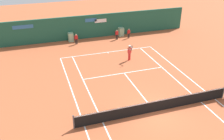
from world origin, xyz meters
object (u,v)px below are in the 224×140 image
player_on_baseline (130,51)px  tennis_ball_near_service_line (159,69)px  ball_kid_right_post (76,38)px  ball_kid_centre_post (117,34)px  tennis_ball_mid_court (182,80)px  ball_kid_left_post (129,33)px

player_on_baseline → tennis_ball_near_service_line: 3.59m
ball_kid_right_post → tennis_ball_near_service_line: (6.33, -9.16, -0.70)m
ball_kid_centre_post → tennis_ball_mid_court: 12.04m
ball_kid_left_post → tennis_ball_near_service_line: bearing=81.2°
player_on_baseline → ball_kid_left_post: bearing=-131.6°
player_on_baseline → ball_kid_left_post: (2.40, 6.29, -0.26)m
ball_kid_centre_post → ball_kid_left_post: size_ratio=1.01×
tennis_ball_near_service_line → tennis_ball_mid_court: 2.84m
ball_kid_right_post → player_on_baseline: bearing=123.2°
player_on_baseline → ball_kid_centre_post: (0.79, 6.29, -0.25)m
player_on_baseline → tennis_ball_near_service_line: player_on_baseline is taller
ball_kid_right_post → tennis_ball_near_service_line: 11.15m
ball_kid_left_post → tennis_ball_near_service_line: ball_kid_left_post is taller
ball_kid_left_post → tennis_ball_near_service_line: size_ratio=18.60×
tennis_ball_near_service_line → tennis_ball_mid_court: size_ratio=1.00×
tennis_ball_mid_court → ball_kid_right_post: bearing=121.4°
tennis_ball_near_service_line → ball_kid_left_post: bearing=87.1°
ball_kid_left_post → tennis_ball_mid_court: (0.45, -11.85, -0.69)m
ball_kid_left_post → ball_kid_right_post: ball_kid_right_post is taller
tennis_ball_mid_court → tennis_ball_near_service_line: bearing=108.7°
ball_kid_centre_post → ball_kid_left_post: (1.61, 0.00, -0.00)m
player_on_baseline → ball_kid_centre_post: player_on_baseline is taller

